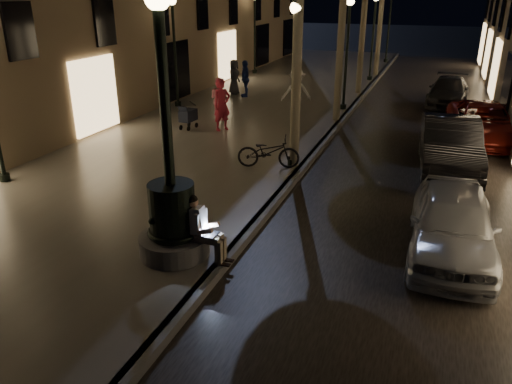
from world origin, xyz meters
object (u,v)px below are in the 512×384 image
at_px(lamp_curb_c, 374,25).
at_px(car_second, 450,145).
at_px(lamp_curb_b, 348,37).
at_px(stroller, 188,116).
at_px(lamp_left_c, 255,22).
at_px(car_rear, 448,91).
at_px(lamp_curb_d, 390,17).
at_px(pedestrian_white, 296,92).
at_px(lamp_left_b, 174,36).
at_px(fountain_lamppost, 172,207).
at_px(car_front, 453,223).
at_px(lamp_curb_a, 295,62).
at_px(pedestrian_red, 222,105).
at_px(pedestrian_pink, 219,99).
at_px(pedestrian_dark, 234,77).
at_px(seated_man_laptop, 201,226).
at_px(bicycle, 268,152).
at_px(pedestrian_blue, 245,79).

height_order(lamp_curb_c, car_second, lamp_curb_c).
distance_m(lamp_curb_b, stroller, 7.65).
height_order(lamp_left_c, car_rear, lamp_left_c).
height_order(lamp_curb_b, lamp_left_c, same).
height_order(lamp_curb_d, pedestrian_white, lamp_curb_d).
bearing_deg(car_second, lamp_left_b, 156.12).
relative_size(fountain_lamppost, lamp_curb_d, 1.08).
xyz_separation_m(car_front, pedestrian_white, (-6.11, 9.84, 0.46)).
distance_m(lamp_curb_a, lamp_curb_d, 24.00).
height_order(lamp_curb_a, car_second, lamp_curb_a).
relative_size(stroller, car_second, 0.22).
bearing_deg(pedestrian_red, stroller, 138.35).
relative_size(stroller, pedestrian_pink, 0.60).
xyz_separation_m(lamp_curb_d, pedestrian_red, (-3.58, -21.05, -2.09)).
bearing_deg(lamp_curb_a, lamp_curb_d, 90.00).
xyz_separation_m(lamp_curb_d, pedestrian_dark, (-5.81, -14.47, -2.20)).
height_order(stroller, car_second, car_second).
relative_size(lamp_curb_a, lamp_left_b, 1.00).
bearing_deg(lamp_curb_b, lamp_curb_d, 90.00).
xyz_separation_m(lamp_left_c, pedestrian_pink, (2.79, -11.64, -2.19)).
relative_size(seated_man_laptop, pedestrian_dark, 0.80).
bearing_deg(pedestrian_dark, bicycle, -149.39).
xyz_separation_m(lamp_curb_a, car_second, (4.39, 1.84, -2.47)).
xyz_separation_m(lamp_left_b, pedestrian_blue, (2.08, 3.04, -2.16)).
relative_size(seated_man_laptop, car_second, 0.29).
height_order(lamp_left_c, pedestrian_blue, lamp_left_c).
bearing_deg(pedestrian_dark, pedestrian_pink, -160.77).
bearing_deg(car_rear, pedestrian_red, -128.75).
bearing_deg(car_second, pedestrian_red, 168.06).
distance_m(stroller, car_second, 9.27).
xyz_separation_m(lamp_left_c, pedestrian_white, (5.47, -9.90, -2.07)).
xyz_separation_m(lamp_left_b, car_second, (11.49, -4.16, -2.47)).
bearing_deg(fountain_lamppost, seated_man_laptop, 0.00).
height_order(fountain_lamppost, car_rear, fountain_lamppost).
height_order(lamp_curb_b, pedestrian_dark, lamp_curb_b).
bearing_deg(pedestrian_dark, lamp_curb_d, -18.82).
distance_m(lamp_left_b, pedestrian_pink, 3.90).
relative_size(lamp_left_c, car_second, 1.03).
bearing_deg(fountain_lamppost, stroller, 115.62).
bearing_deg(car_rear, lamp_curb_a, -106.72).
relative_size(pedestrian_pink, bicycle, 0.93).
height_order(lamp_curb_c, pedestrian_blue, lamp_curb_c).
height_order(lamp_curb_c, lamp_curb_d, same).
height_order(lamp_curb_d, pedestrian_pink, lamp_curb_d).
distance_m(seated_man_laptop, lamp_left_b, 14.09).
bearing_deg(lamp_curb_c, car_second, -72.79).
xyz_separation_m(seated_man_laptop, pedestrian_red, (-3.49, 8.95, 0.24)).
relative_size(lamp_curb_b, car_second, 1.03).
xyz_separation_m(fountain_lamppost, lamp_curb_a, (0.70, 6.00, 2.02)).
bearing_deg(lamp_curb_d, lamp_left_c, -131.59).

